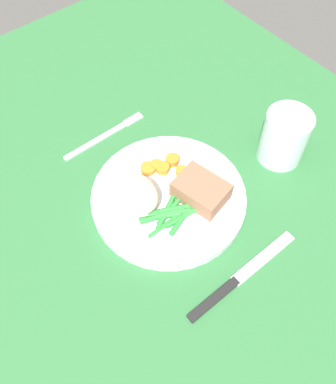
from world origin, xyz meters
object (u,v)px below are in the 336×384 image
(meat_portion, at_px, (201,190))
(fork, at_px, (104,136))
(dinner_plate, at_px, (168,198))
(water_glass, at_px, (283,140))
(knife, at_px, (240,277))

(meat_portion, bearing_deg, fork, -168.89)
(dinner_plate, relative_size, water_glass, 2.62)
(dinner_plate, bearing_deg, meat_portion, 49.40)
(meat_portion, distance_m, fork, 0.22)
(fork, relative_size, water_glass, 1.76)
(water_glass, bearing_deg, knife, -60.46)
(dinner_plate, xyz_separation_m, water_glass, (0.05, 0.21, 0.03))
(fork, xyz_separation_m, water_glass, (0.23, 0.21, 0.04))
(dinner_plate, relative_size, knife, 1.21)
(fork, bearing_deg, dinner_plate, 5.40)
(dinner_plate, height_order, knife, dinner_plate)
(knife, relative_size, water_glass, 2.17)
(dinner_plate, distance_m, water_glass, 0.22)
(water_glass, bearing_deg, dinner_plate, -103.04)
(knife, xyz_separation_m, water_glass, (-0.12, 0.21, 0.04))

